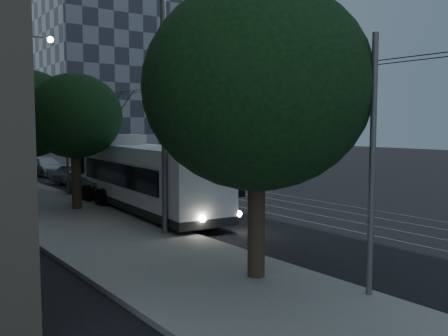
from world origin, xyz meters
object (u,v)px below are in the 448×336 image
(pickup_silver, at_px, (108,182))
(car_white_a, at_px, (78,174))
(car_white_d, at_px, (15,162))
(streetlamp_near, at_px, (174,82))
(car_white_c, at_px, (8,164))
(car_white_b, at_px, (45,166))
(trolleybus, at_px, (145,177))
(streetlamp_far, at_px, (26,91))

(pickup_silver, relative_size, car_white_a, 1.47)
(pickup_silver, height_order, car_white_d, pickup_silver)
(car_white_d, xyz_separation_m, streetlamp_near, (-2.03, -31.06, 4.82))
(pickup_silver, xyz_separation_m, car_white_c, (-0.73, 19.11, -0.21))
(pickup_silver, relative_size, car_white_d, 1.60)
(car_white_b, bearing_deg, car_white_d, 87.92)
(trolleybus, relative_size, car_white_a, 2.72)
(pickup_silver, height_order, streetlamp_far, streetlamp_far)
(trolleybus, relative_size, car_white_d, 2.95)
(car_white_b, xyz_separation_m, streetlamp_near, (-2.70, -24.32, 4.77))
(car_white_a, relative_size, streetlamp_near, 0.48)
(car_white_d, relative_size, streetlamp_near, 0.44)
(car_white_a, distance_m, car_white_b, 7.80)
(car_white_b, distance_m, streetlamp_far, 6.72)
(trolleybus, xyz_separation_m, car_white_b, (1.40, 19.53, -0.89))
(trolleybus, distance_m, car_white_d, 26.30)
(pickup_silver, height_order, car_white_c, pickup_silver)
(trolleybus, bearing_deg, car_white_b, 90.58)
(pickup_silver, height_order, car_white_a, pickup_silver)
(car_white_d, distance_m, streetlamp_far, 11.38)
(trolleybus, xyz_separation_m, pickup_silver, (0.53, 5.35, -0.72))
(streetlamp_near, bearing_deg, car_white_a, 81.41)
(pickup_silver, distance_m, car_white_a, 6.43)
(streetlamp_near, bearing_deg, trolleybus, 74.81)
(trolleybus, distance_m, pickup_silver, 5.42)
(car_white_c, distance_m, streetlamp_far, 9.78)
(car_white_b, bearing_deg, streetlamp_far, -132.22)
(trolleybus, bearing_deg, pickup_silver, 89.03)
(car_white_a, height_order, car_white_c, car_white_a)
(trolleybus, relative_size, streetlamp_near, 1.30)
(pickup_silver, xyz_separation_m, car_white_a, (0.67, 6.39, -0.15))
(trolleybus, height_order, car_white_c, trolleybus)
(car_white_d, bearing_deg, car_white_b, -89.29)
(car_white_c, height_order, streetlamp_near, streetlamp_near)
(car_white_b, relative_size, car_white_d, 1.25)
(pickup_silver, distance_m, car_white_c, 19.13)
(trolleybus, relative_size, streetlamp_far, 1.11)
(car_white_a, distance_m, car_white_c, 12.80)
(trolleybus, distance_m, streetlamp_near, 6.30)
(car_white_b, relative_size, streetlamp_near, 0.55)
(car_white_a, xyz_separation_m, streetlamp_far, (-1.87, 4.76, 5.61))
(car_white_b, relative_size, car_white_c, 1.21)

